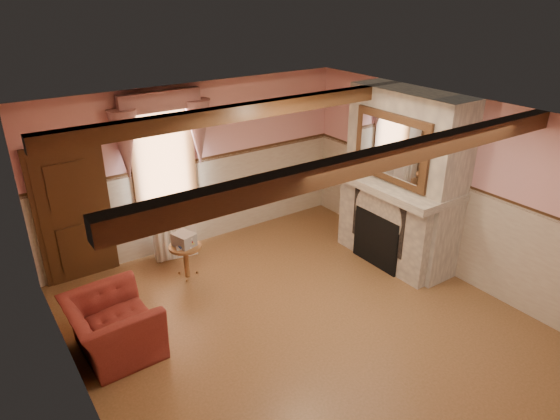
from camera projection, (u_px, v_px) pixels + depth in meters
floor at (302, 324)px, 6.79m from camera, size 5.50×6.00×0.01m
ceiling at (307, 122)px, 5.63m from camera, size 5.50×6.00×0.01m
wall_back at (198, 166)px, 8.45m from camera, size 5.50×0.02×2.80m
wall_front at (532, 374)px, 3.96m from camera, size 5.50×0.02×2.80m
wall_left at (76, 306)px, 4.79m from camera, size 0.02×6.00×2.80m
wall_right at (448, 186)px, 7.62m from camera, size 0.02×6.00×2.80m
wainscot at (303, 277)px, 6.48m from camera, size 5.50×6.00×1.50m
chair_rail at (304, 225)px, 6.16m from camera, size 5.50×6.00×0.08m
firebox at (379, 239)px, 8.08m from camera, size 0.20×0.95×0.90m
armchair at (113, 327)px, 6.15m from camera, size 1.02×1.16×0.74m
side_table at (186, 261)px, 7.78m from camera, size 0.64×0.64×0.55m
book_stack at (184, 240)px, 7.64m from camera, size 0.34×0.38×0.20m
radiator at (175, 240)px, 8.36m from camera, size 0.72×0.29×0.60m
bowl at (395, 177)px, 7.80m from camera, size 0.32×0.32×0.08m
mantel_clock at (361, 160)px, 8.35m from camera, size 0.14×0.24×0.20m
oil_lamp at (387, 168)px, 7.90m from camera, size 0.11×0.11×0.28m
candle_red at (414, 182)px, 7.49m from camera, size 0.06×0.06×0.16m
jar_yellow at (416, 184)px, 7.48m from camera, size 0.06×0.06×0.12m
fireplace at (403, 179)px, 7.91m from camera, size 0.85×2.00×2.80m
mantel at (395, 184)px, 7.83m from camera, size 1.05×2.05×0.12m
overmantel_mirror at (390, 148)px, 7.48m from camera, size 0.06×1.44×1.04m
door at (74, 216)px, 7.47m from camera, size 1.10×0.10×2.10m
window at (163, 159)px, 8.02m from camera, size 1.06×0.08×2.02m
window_drapes at (162, 124)px, 7.70m from camera, size 1.30×0.14×1.40m
ceiling_beam_front at (382, 159)px, 4.77m from camera, size 5.50×0.18×0.20m
ceiling_beam_back at (251, 110)px, 6.57m from camera, size 5.50×0.18×0.20m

